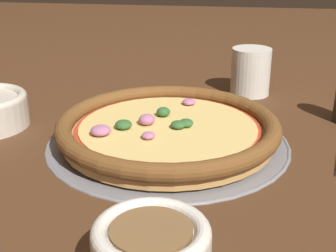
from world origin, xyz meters
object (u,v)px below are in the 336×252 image
Objects in this scene: pizza_tray at (168,141)px; drinking_cup at (251,72)px; pizza at (168,128)px; bowl_far at (151,249)px.

drinking_cup reaches higher than pizza_tray.
pizza is (0.00, 0.00, 0.02)m from pizza_tray.
pizza_tray is at bearing 64.23° from drinking_cup.
bowl_far is (-0.03, 0.30, 0.01)m from pizza.
pizza is at bearing 7.41° from pizza_tray.
drinking_cup is at bearing -115.77° from pizza_tray.
pizza_tray is at bearing -84.50° from bowl_far.
pizza is 3.66× the size of drinking_cup.
drinking_cup reaches higher than bowl_far.
drinking_cup reaches higher than pizza.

